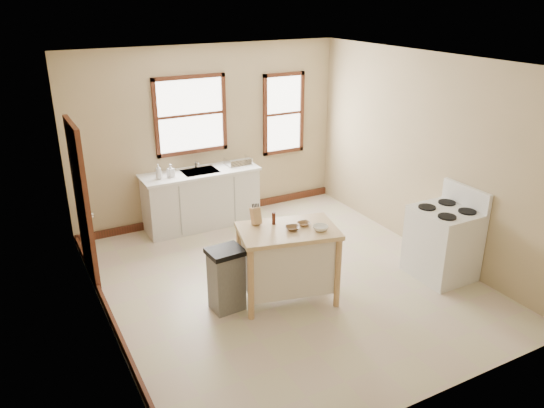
{
  "coord_description": "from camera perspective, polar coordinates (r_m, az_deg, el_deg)",
  "views": [
    {
      "loc": [
        -3.02,
        -5.26,
        3.54
      ],
      "look_at": [
        0.01,
        0.4,
        0.95
      ],
      "focal_mm": 35.0,
      "sensor_mm": 36.0,
      "label": 1
    }
  ],
  "objects": [
    {
      "name": "floor",
      "position": [
        7.02,
        1.46,
        -8.28
      ],
      "size": [
        5.0,
        5.0,
        0.0
      ],
      "primitive_type": "plane",
      "color": "beige",
      "rests_on": "ground"
    },
    {
      "name": "ceiling",
      "position": [
        6.11,
        1.72,
        15.03
      ],
      "size": [
        5.0,
        5.0,
        0.0
      ],
      "primitive_type": "plane",
      "rotation": [
        3.14,
        0.0,
        0.0
      ],
      "color": "white",
      "rests_on": "ground"
    },
    {
      "name": "wall_back",
      "position": [
        8.6,
        -6.77,
        7.43
      ],
      "size": [
        4.5,
        0.04,
        2.8
      ],
      "primitive_type": "cube",
      "color": "tan",
      "rests_on": "ground"
    },
    {
      "name": "wall_left",
      "position": [
        5.73,
        -18.38,
        -1.12
      ],
      "size": [
        0.04,
        5.0,
        2.8
      ],
      "primitive_type": "cube",
      "color": "tan",
      "rests_on": "ground"
    },
    {
      "name": "wall_right",
      "position": [
        7.75,
        16.25,
        5.07
      ],
      "size": [
        0.04,
        5.0,
        2.8
      ],
      "primitive_type": "cube",
      "color": "tan",
      "rests_on": "ground"
    },
    {
      "name": "window_main",
      "position": [
        8.4,
        -8.75,
        9.44
      ],
      "size": [
        1.17,
        0.06,
        1.22
      ],
      "primitive_type": null,
      "color": "#412011",
      "rests_on": "wall_back"
    },
    {
      "name": "window_side",
      "position": [
        9.1,
        1.24,
        9.68
      ],
      "size": [
        0.77,
        0.06,
        1.37
      ],
      "primitive_type": null,
      "color": "#412011",
      "rests_on": "wall_back"
    },
    {
      "name": "door_left",
      "position": [
        7.06,
        -19.74,
        0.0
      ],
      "size": [
        0.06,
        0.9,
        2.1
      ],
      "primitive_type": "cube",
      "color": "#412011",
      "rests_on": "ground"
    },
    {
      "name": "baseboard_back",
      "position": [
        9.0,
        -6.32,
        -0.89
      ],
      "size": [
        4.5,
        0.04,
        0.12
      ],
      "primitive_type": "cube",
      "color": "#412011",
      "rests_on": "ground"
    },
    {
      "name": "baseboard_left",
      "position": [
        6.36,
        -16.65,
        -12.25
      ],
      "size": [
        0.04,
        5.0,
        0.12
      ],
      "primitive_type": "cube",
      "color": "#412011",
      "rests_on": "ground"
    },
    {
      "name": "sink_counter",
      "position": [
        8.52,
        -7.61,
        0.6
      ],
      "size": [
        1.86,
        0.62,
        0.92
      ],
      "primitive_type": null,
      "color": "beige",
      "rests_on": "ground"
    },
    {
      "name": "faucet",
      "position": [
        8.49,
        -8.24,
        4.57
      ],
      "size": [
        0.03,
        0.03,
        0.22
      ],
      "primitive_type": "cylinder",
      "color": "silver",
      "rests_on": "sink_counter"
    },
    {
      "name": "soap_bottle_a",
      "position": [
        8.08,
        -12.11,
        3.45
      ],
      "size": [
        0.11,
        0.11,
        0.23
      ],
      "primitive_type": "imported",
      "rotation": [
        0.0,
        0.0,
        -0.27
      ],
      "color": "#B2B2B2",
      "rests_on": "sink_counter"
    },
    {
      "name": "soap_bottle_b",
      "position": [
        8.15,
        -10.84,
        3.57
      ],
      "size": [
        0.11,
        0.11,
        0.2
      ],
      "primitive_type": "imported",
      "rotation": [
        0.0,
        0.0,
        0.32
      ],
      "color": "#B2B2B2",
      "rests_on": "sink_counter"
    },
    {
      "name": "dish_rack",
      "position": [
        8.6,
        -3.68,
        4.56
      ],
      "size": [
        0.44,
        0.36,
        0.1
      ],
      "primitive_type": null,
      "rotation": [
        0.0,
        0.0,
        0.16
      ],
      "color": "silver",
      "rests_on": "sink_counter"
    },
    {
      "name": "kitchen_island",
      "position": [
        6.43,
        1.69,
        -6.5
      ],
      "size": [
        1.29,
        0.98,
        0.94
      ],
      "primitive_type": null,
      "rotation": [
        0.0,
        0.0,
        -0.24
      ],
      "color": "#D5BC7D",
      "rests_on": "ground"
    },
    {
      "name": "knife_block",
      "position": [
        6.31,
        -1.75,
        -1.35
      ],
      "size": [
        0.1,
        0.1,
        0.2
      ],
      "primitive_type": null,
      "rotation": [
        0.0,
        0.0,
        0.02
      ],
      "color": "tan",
      "rests_on": "kitchen_island"
    },
    {
      "name": "pepper_grinder",
      "position": [
        6.32,
        0.19,
        -1.56
      ],
      "size": [
        0.06,
        0.06,
        0.15
      ],
      "primitive_type": "cylinder",
      "rotation": [
        0.0,
        0.0,
        -0.51
      ],
      "color": "#441D12",
      "rests_on": "kitchen_island"
    },
    {
      "name": "bowl_a",
      "position": [
        6.2,
        2.21,
        -2.62
      ],
      "size": [
        0.2,
        0.2,
        0.04
      ],
      "primitive_type": "imported",
      "rotation": [
        0.0,
        0.0,
        -0.28
      ],
      "color": "brown",
      "rests_on": "kitchen_island"
    },
    {
      "name": "bowl_b",
      "position": [
        6.32,
        3.46,
        -2.14
      ],
      "size": [
        0.15,
        0.15,
        0.04
      ],
      "primitive_type": "imported",
      "rotation": [
        0.0,
        0.0,
        -0.01
      ],
      "color": "brown",
      "rests_on": "kitchen_island"
    },
    {
      "name": "bowl_c",
      "position": [
        6.2,
        5.23,
        -2.6
      ],
      "size": [
        0.25,
        0.25,
        0.06
      ],
      "primitive_type": "imported",
      "rotation": [
        0.0,
        0.0,
        -0.57
      ],
      "color": "white",
      "rests_on": "kitchen_island"
    },
    {
      "name": "trash_bin",
      "position": [
        6.3,
        -4.94,
        -8.07
      ],
      "size": [
        0.42,
        0.36,
        0.79
      ],
      "primitive_type": null,
      "rotation": [
        0.0,
        0.0,
        0.06
      ],
      "color": "slate",
      "rests_on": "ground"
    },
    {
      "name": "gas_stove",
      "position": [
        7.24,
        17.99,
        -3.06
      ],
      "size": [
        0.75,
        0.77,
        1.21
      ],
      "primitive_type": null,
      "color": "white",
      "rests_on": "ground"
    }
  ]
}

